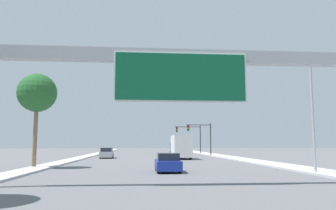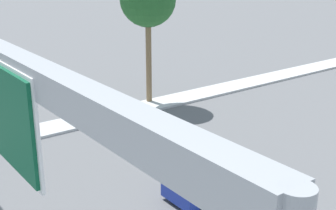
{
  "view_description": "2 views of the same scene",
  "coord_description": "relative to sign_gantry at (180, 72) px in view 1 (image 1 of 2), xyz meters",
  "views": [
    {
      "loc": [
        -2.1,
        0.82,
        2.17
      ],
      "look_at": [
        0.0,
        25.86,
        5.11
      ],
      "focal_mm": 35.0,
      "sensor_mm": 36.0,
      "label": 1
    },
    {
      "loc": [
        12.58,
        14.39,
        9.49
      ],
      "look_at": [
        -1.99,
        25.26,
        3.46
      ],
      "focal_mm": 50.0,
      "sensor_mm": 36.0,
      "label": 2
    }
  ],
  "objects": [
    {
      "name": "sign_gantry",
      "position": [
        0.0,
        0.0,
        0.0
      ],
      "size": [
        20.33,
        0.73,
        7.19
      ],
      "color": "#9EA0A5",
      "rests_on": "ground"
    },
    {
      "name": "street_lamp_right",
      "position": [
        10.1,
        5.61,
        -0.89
      ],
      "size": [
        2.19,
        0.28,
        8.68
      ],
      "color": "#9EA0A5",
      "rests_on": "ground"
    },
    {
      "name": "palm_tree_background",
      "position": [
        -11.39,
        12.84,
        0.66
      ],
      "size": [
        3.46,
        3.46,
        8.41
      ],
      "color": "brown",
      "rests_on": "ground"
    },
    {
      "name": "car_far_left",
      "position": [
        -7.0,
        31.86,
        -5.24
      ],
      "size": [
        1.78,
        4.42,
        1.52
      ],
      "color": "#A5A8AD",
      "rests_on": "ground"
    },
    {
      "name": "traffic_light_near_intersection",
      "position": [
        8.79,
        40.09,
        -2.08
      ],
      "size": [
        4.41,
        0.32,
        5.7
      ],
      "color": "#2D2D30",
      "rests_on": "ground"
    },
    {
      "name": "traffic_light_mid_block",
      "position": [
        8.44,
        50.09,
        -1.92
      ],
      "size": [
        5.42,
        0.32,
        5.85
      ],
      "color": "#2D2D30",
      "rests_on": "ground"
    },
    {
      "name": "truck_box_primary",
      "position": [
        3.5,
        28.73,
        -4.3
      ],
      "size": [
        2.39,
        7.54,
        3.25
      ],
      "color": "navy",
      "rests_on": "ground"
    },
    {
      "name": "car_near_right",
      "position": [
        0.0,
        8.25,
        -5.27
      ],
      "size": [
        1.81,
        4.25,
        1.43
      ],
      "color": "navy",
      "rests_on": "ground"
    },
    {
      "name": "sidewalk_right",
      "position": [
        11.25,
        42.09,
        -5.88
      ],
      "size": [
        3.0,
        120.0,
        0.15
      ],
      "color": "beige",
      "rests_on": "ground"
    },
    {
      "name": "median_strip_left",
      "position": [
        -10.75,
        42.09,
        -5.88
      ],
      "size": [
        2.0,
        120.0,
        0.15
      ],
      "color": "beige",
      "rests_on": "ground"
    }
  ]
}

